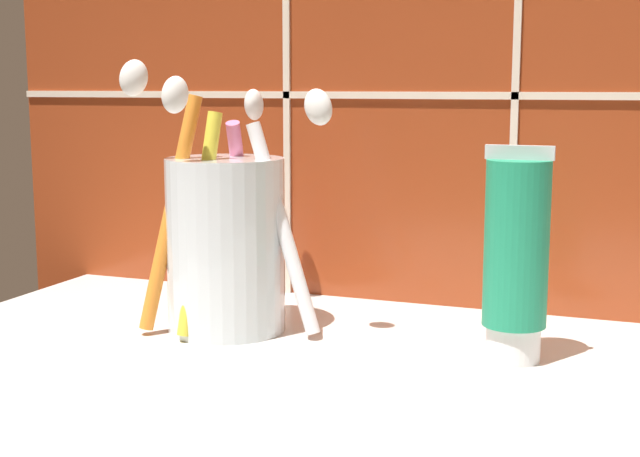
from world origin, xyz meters
TOP-DOWN VIEW (x-y plane):
  - sink_counter at (0.00, 0.00)cm, footprint 66.10×38.21cm
  - tile_wall_backsplash at (0.01, 19.35)cm, footprint 76.10×1.72cm
  - toothbrush_cup at (-14.49, 7.57)cm, footprint 13.19×12.64cm
  - toothpaste_tube at (3.67, 7.58)cm, footprint 3.79×3.61cm

SIDE VIEW (x-z plane):
  - sink_counter at x=0.00cm, z-range 0.00..2.00cm
  - toothbrush_cup at x=-14.49cm, z-range -0.72..16.48cm
  - toothpaste_tube at x=3.67cm, z-range 1.89..14.13cm
  - tile_wall_backsplash at x=0.01cm, z-range 0.01..44.25cm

